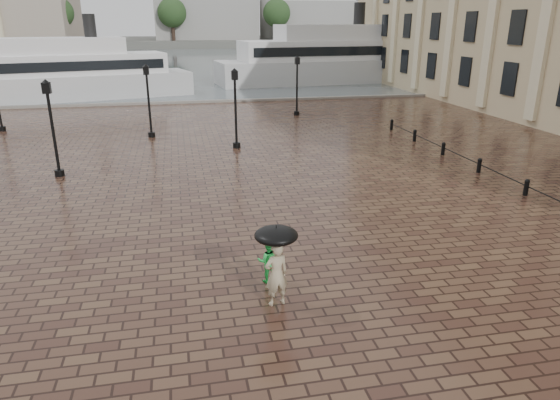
# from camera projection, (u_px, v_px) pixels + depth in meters

# --- Properties ---
(ground) EXTENTS (300.00, 300.00, 0.00)m
(ground) POSITION_uv_depth(u_px,v_px,m) (196.00, 255.00, 15.80)
(ground) COLOR #351F18
(ground) RESTS_ON ground
(harbour_water) EXTENTS (240.00, 240.00, 0.00)m
(harbour_water) POSITION_uv_depth(u_px,v_px,m) (176.00, 59.00, 100.69)
(harbour_water) COLOR #4C565D
(harbour_water) RESTS_ON ground
(quay_edge) EXTENTS (80.00, 0.60, 0.30)m
(quay_edge) POSITION_uv_depth(u_px,v_px,m) (180.00, 103.00, 45.33)
(quay_edge) COLOR slate
(quay_edge) RESTS_ON ground
(far_shore) EXTENTS (300.00, 60.00, 2.00)m
(far_shore) POSITION_uv_depth(u_px,v_px,m) (174.00, 42.00, 163.09)
(far_shore) COLOR #4C4C47
(far_shore) RESTS_ON ground
(distant_skyline) EXTENTS (102.50, 22.00, 33.00)m
(distant_skyline) POSITION_uv_depth(u_px,v_px,m) (325.00, 14.00, 160.12)
(distant_skyline) COLOR gray
(distant_skyline) RESTS_ON ground
(far_trees) EXTENTS (188.00, 8.00, 13.50)m
(far_trees) POSITION_uv_depth(u_px,v_px,m) (172.00, 13.00, 139.96)
(far_trees) COLOR #2D2119
(far_trees) RESTS_ON ground
(bollard_row) EXTENTS (0.22, 21.22, 0.73)m
(bollard_row) POSITION_uv_depth(u_px,v_px,m) (479.00, 165.00, 24.31)
(bollard_row) COLOR black
(bollard_row) RESTS_ON ground
(street_lamps) EXTENTS (21.44, 14.44, 4.40)m
(street_lamps) POSITION_uv_depth(u_px,v_px,m) (155.00, 101.00, 30.96)
(street_lamps) COLOR black
(street_lamps) RESTS_ON ground
(adult_pedestrian) EXTENTS (0.70, 0.53, 1.73)m
(adult_pedestrian) POSITION_uv_depth(u_px,v_px,m) (276.00, 274.00, 12.74)
(adult_pedestrian) COLOR tan
(adult_pedestrian) RESTS_ON ground
(child_pedestrian) EXTENTS (0.69, 0.58, 1.27)m
(child_pedestrian) POSITION_uv_depth(u_px,v_px,m) (268.00, 261.00, 13.96)
(child_pedestrian) COLOR green
(child_pedestrian) RESTS_ON ground
(ferry_near) EXTENTS (24.13, 11.47, 7.70)m
(ferry_near) POSITION_uv_depth(u_px,v_px,m) (64.00, 74.00, 47.17)
(ferry_near) COLOR silver
(ferry_near) RESTS_ON ground
(ferry_far) EXTENTS (28.55, 9.73, 9.18)m
(ferry_far) POSITION_uv_depth(u_px,v_px,m) (332.00, 59.00, 60.54)
(ferry_far) COLOR silver
(ferry_far) RESTS_ON ground
(umbrella) EXTENTS (1.10, 1.10, 1.15)m
(umbrella) POSITION_uv_depth(u_px,v_px,m) (276.00, 235.00, 12.37)
(umbrella) COLOR black
(umbrella) RESTS_ON ground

